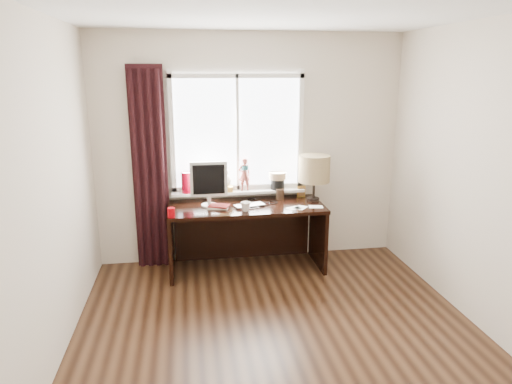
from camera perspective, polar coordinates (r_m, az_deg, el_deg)
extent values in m
cube|color=#472B19|center=(3.88, 3.77, -19.33)|extent=(3.50, 4.00, 0.00)
cube|color=white|center=(3.23, 4.62, 22.34)|extent=(3.50, 4.00, 0.00)
cube|color=beige|center=(5.25, -0.72, 5.29)|extent=(3.50, 0.00, 2.60)
cube|color=beige|center=(1.60, 21.25, -19.67)|extent=(3.50, 0.00, 2.60)
cube|color=beige|center=(3.40, -25.98, -1.64)|extent=(0.00, 4.00, 2.60)
cube|color=beige|center=(4.08, 28.87, 0.58)|extent=(0.00, 4.00, 2.60)
imported|color=silver|center=(4.95, -0.81, -1.70)|extent=(0.38, 0.30, 0.03)
imported|color=white|center=(4.79, -1.31, -1.79)|extent=(0.14, 0.14, 0.10)
cylinder|color=#9A0007|center=(4.66, -10.54, -2.55)|extent=(0.07, 0.07, 0.10)
cube|color=white|center=(5.18, -2.36, 7.39)|extent=(1.40, 0.02, 1.30)
cube|color=silver|center=(5.28, -2.25, 0.62)|extent=(1.50, 0.05, 0.05)
cube|color=silver|center=(5.11, -2.40, 14.32)|extent=(1.50, 0.05, 0.05)
cube|color=silver|center=(5.13, -10.46, 7.08)|extent=(0.05, 0.05, 1.40)
cube|color=silver|center=(5.29, 5.57, 7.49)|extent=(0.05, 0.05, 1.40)
cube|color=silver|center=(5.16, -2.32, 7.36)|extent=(0.03, 0.05, 1.30)
cube|color=silver|center=(5.24, -2.19, 0.06)|extent=(1.52, 0.18, 0.03)
cylinder|color=maroon|center=(5.16, -8.57, 1.19)|extent=(0.13, 0.13, 0.24)
cube|color=gold|center=(5.19, -3.80, 0.41)|extent=(0.15, 0.12, 0.06)
sphere|color=beige|center=(5.17, -3.82, 1.43)|extent=(0.13, 0.13, 0.13)
sphere|color=beige|center=(5.15, -3.84, 2.51)|extent=(0.07, 0.07, 0.07)
imported|color=brown|center=(5.19, -1.41, 2.22)|extent=(0.15, 0.11, 0.38)
cylinder|color=#1E4C51|center=(5.16, -1.40, 3.09)|extent=(0.10, 0.10, 0.05)
cylinder|color=black|center=(5.28, 2.71, 1.01)|extent=(0.16, 0.16, 0.12)
cylinder|color=#8C6B4C|center=(5.26, 2.72, 2.07)|extent=(0.20, 0.20, 0.08)
cube|color=black|center=(5.17, -13.10, 2.77)|extent=(0.38, 0.05, 2.25)
cylinder|color=black|center=(5.15, -14.67, 2.34)|extent=(0.06, 0.06, 2.20)
cylinder|color=black|center=(5.14, -13.67, 2.39)|extent=(0.06, 0.06, 2.20)
cylinder|color=black|center=(5.13, -12.67, 2.43)|extent=(0.06, 0.06, 2.20)
cylinder|color=black|center=(5.13, -11.67, 2.47)|extent=(0.06, 0.06, 2.20)
cube|color=black|center=(5.01, -1.23, -1.90)|extent=(1.70, 0.70, 0.04)
cube|color=black|center=(5.09, -10.56, -6.32)|extent=(0.04, 0.64, 0.71)
cube|color=black|center=(5.29, 7.77, -5.37)|extent=(0.04, 0.64, 0.71)
cube|color=black|center=(5.44, -1.68, -4.66)|extent=(1.60, 0.03, 0.71)
cylinder|color=beige|center=(5.01, -5.85, -1.63)|extent=(0.18, 0.18, 0.01)
cylinder|color=beige|center=(4.99, -5.86, -1.00)|extent=(0.04, 0.04, 0.10)
cube|color=beige|center=(4.93, -5.94, 1.62)|extent=(0.40, 0.04, 0.38)
cube|color=black|center=(4.91, -5.92, 1.56)|extent=(0.34, 0.01, 0.32)
cube|color=beige|center=(4.93, -4.76, -1.87)|extent=(0.25, 0.20, 0.02)
cube|color=maroon|center=(4.91, -4.64, -1.72)|extent=(0.25, 0.22, 0.01)
cylinder|color=black|center=(5.23, 3.02, -0.26)|extent=(0.09, 0.09, 0.12)
cylinder|color=black|center=(5.22, 2.85, 0.29)|extent=(0.01, 0.01, 0.22)
cylinder|color=black|center=(5.22, 3.18, 0.09)|extent=(0.01, 0.01, 0.19)
cylinder|color=black|center=(5.23, 3.00, 0.47)|extent=(0.01, 0.01, 0.25)
cylinder|color=black|center=(5.24, 3.19, 0.05)|extent=(0.01, 0.01, 0.17)
cube|color=gold|center=(5.34, 5.67, 0.07)|extent=(0.10, 0.03, 0.13)
cube|color=#996633|center=(5.33, 5.71, 0.03)|extent=(0.07, 0.02, 0.10)
cylinder|color=black|center=(5.22, 7.17, -0.89)|extent=(0.14, 0.14, 0.03)
cylinder|color=black|center=(5.19, 7.22, 0.43)|extent=(0.03, 0.03, 0.22)
cylinder|color=tan|center=(5.14, 7.30, 2.92)|extent=(0.35, 0.35, 0.30)
cube|color=white|center=(4.91, 4.74, -2.03)|extent=(0.18, 0.16, 0.00)
cube|color=white|center=(4.99, 7.49, -1.83)|extent=(0.17, 0.13, 0.00)
cube|color=white|center=(4.94, 5.60, -1.94)|extent=(0.18, 0.19, 0.00)
torus|color=black|center=(5.03, 1.03, -1.53)|extent=(0.17, 0.17, 0.01)
torus|color=black|center=(5.10, 2.14, -1.32)|extent=(0.12, 0.12, 0.01)
torus|color=black|center=(5.21, -0.59, -0.94)|extent=(0.13, 0.13, 0.01)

